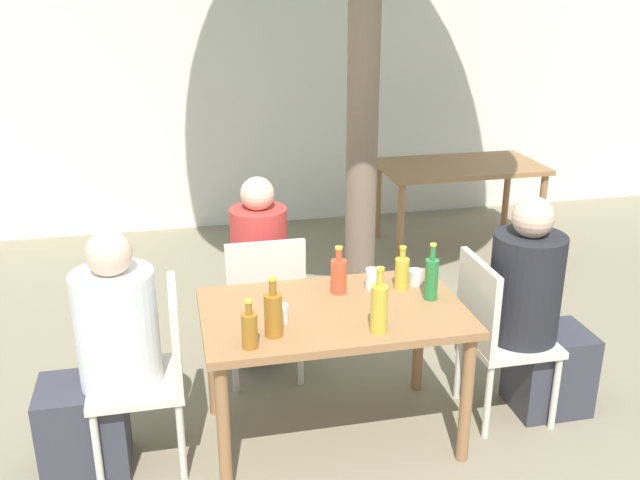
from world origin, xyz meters
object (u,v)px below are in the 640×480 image
dining_table_front (333,326)px  person_seated_2 (258,281)px  drinking_glass_2 (281,314)px  soda_bottle_3 (339,275)px  person_seated_0 (103,366)px  patio_chair_2 (264,299)px  dining_table_back (459,174)px  patio_chair_0 (154,367)px  amber_bottle_4 (250,329)px  drinking_glass_1 (372,278)px  oil_cruet_1 (379,307)px  oil_cruet_5 (402,272)px  person_seated_1 (536,318)px  green_bottle_0 (431,278)px  drinking_glass_0 (415,277)px  patio_chair_1 (495,329)px  amber_bottle_2 (273,313)px

dining_table_front → person_seated_2: size_ratio=1.07×
drinking_glass_2 → soda_bottle_3: bearing=37.1°
dining_table_front → person_seated_0: person_seated_0 is taller
patio_chair_2 → dining_table_back: bearing=-136.6°
patio_chair_0 → person_seated_0: 0.23m
amber_bottle_4 → drinking_glass_1: bearing=35.0°
dining_table_back → drinking_glass_2: size_ratio=16.20×
oil_cruet_1 → oil_cruet_5: oil_cruet_1 is taller
patio_chair_0 → person_seated_1: 1.98m
person_seated_2 → green_bottle_0: person_seated_2 is taller
soda_bottle_3 → drinking_glass_1: bearing=4.9°
oil_cruet_1 → patio_chair_0: bearing=165.2°
oil_cruet_5 → drinking_glass_0: 0.11m
patio_chair_1 → person_seated_2: person_seated_2 is taller
patio_chair_0 → amber_bottle_2: (0.55, -0.21, 0.32)m
drinking_glass_0 → patio_chair_2: bearing=150.2°
dining_table_front → amber_bottle_2: (-0.33, -0.21, 0.20)m
dining_table_back → person_seated_2: 2.56m
dining_table_front → drinking_glass_0: drinking_glass_0 is taller
person_seated_0 → amber_bottle_2: size_ratio=4.27×
patio_chair_0 → drinking_glass_0: size_ratio=11.33×
oil_cruet_1 → drinking_glass_1: oil_cruet_1 is taller
patio_chair_2 → drinking_glass_0: size_ratio=11.33×
amber_bottle_2 → drinking_glass_2: amber_bottle_2 is taller
patio_chair_2 → amber_bottle_4: bearing=78.5°
dining_table_front → drinking_glass_0: 0.54m
green_bottle_0 → patio_chair_2: bearing=141.0°
patio_chair_0 → person_seated_0: (-0.23, -0.00, 0.03)m
green_bottle_0 → oil_cruet_5: 0.19m
amber_bottle_2 → amber_bottle_4: bearing=-143.8°
soda_bottle_3 → drinking_glass_2: soda_bottle_3 is taller
oil_cruet_1 → drinking_glass_2: bearing=155.9°
patio_chair_2 → patio_chair_0: bearing=45.3°
patio_chair_1 → person_seated_0: 1.98m
dining_table_front → patio_chair_1: patio_chair_1 is taller
amber_bottle_4 → oil_cruet_5: oil_cruet_5 is taller
drinking_glass_1 → drinking_glass_2: size_ratio=1.28×
patio_chair_0 → drinking_glass_0: (1.37, 0.20, 0.25)m
dining_table_front → drinking_glass_2: drinking_glass_2 is taller
dining_table_front → soda_bottle_3: 0.27m
person_seated_0 → soda_bottle_3: 1.22m
dining_table_front → oil_cruet_1: 0.38m
person_seated_2 → oil_cruet_5: 1.01m
person_seated_1 → oil_cruet_1: 1.04m
dining_table_front → drinking_glass_1: (0.25, 0.20, 0.15)m
patio_chair_1 → amber_bottle_4: 1.39m
person_seated_1 → drinking_glass_0: size_ratio=15.33×
person_seated_0 → drinking_glass_2: bearing=84.5°
patio_chair_0 → patio_chair_2: (0.62, 0.63, 0.00)m
dining_table_back → patio_chair_2: size_ratio=1.51×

